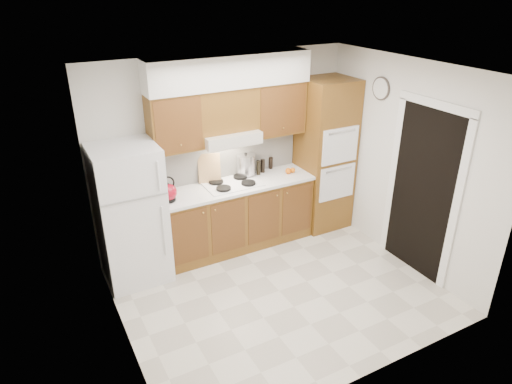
{
  "coord_description": "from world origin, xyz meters",
  "views": [
    {
      "loc": [
        -2.36,
        -3.8,
        3.42
      ],
      "look_at": [
        -0.07,
        0.45,
        1.15
      ],
      "focal_mm": 32.0,
      "sensor_mm": 36.0,
      "label": 1
    }
  ],
  "objects_px": {
    "fridge": "(131,215)",
    "oven_cabinet": "(324,155)",
    "stock_pot": "(246,164)",
    "kettle": "(168,192)"
  },
  "relations": [
    {
      "from": "fridge",
      "to": "kettle",
      "type": "height_order",
      "value": "fridge"
    },
    {
      "from": "stock_pot",
      "to": "kettle",
      "type": "bearing_deg",
      "value": -167.58
    },
    {
      "from": "kettle",
      "to": "fridge",
      "type": "bearing_deg",
      "value": 176.95
    },
    {
      "from": "oven_cabinet",
      "to": "stock_pot",
      "type": "bearing_deg",
      "value": 169.82
    },
    {
      "from": "fridge",
      "to": "kettle",
      "type": "distance_m",
      "value": 0.52
    },
    {
      "from": "stock_pot",
      "to": "oven_cabinet",
      "type": "bearing_deg",
      "value": -10.18
    },
    {
      "from": "fridge",
      "to": "oven_cabinet",
      "type": "distance_m",
      "value": 2.86
    },
    {
      "from": "stock_pot",
      "to": "fridge",
      "type": "bearing_deg",
      "value": -171.68
    },
    {
      "from": "fridge",
      "to": "oven_cabinet",
      "type": "height_order",
      "value": "oven_cabinet"
    },
    {
      "from": "fridge",
      "to": "stock_pot",
      "type": "height_order",
      "value": "fridge"
    }
  ]
}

